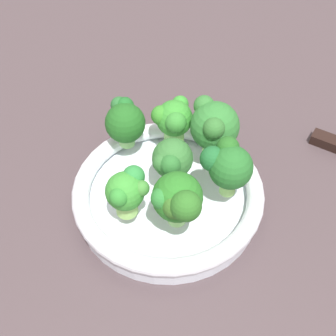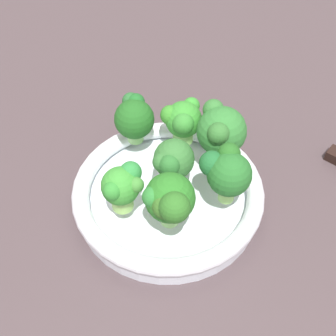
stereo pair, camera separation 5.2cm
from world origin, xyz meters
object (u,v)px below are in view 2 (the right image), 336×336
at_px(broccoli_floret_1, 183,120).
at_px(broccoli_floret_3, 134,117).
at_px(broccoli_floret_0, 227,171).
at_px(broccoli_floret_2, 221,131).
at_px(broccoli_floret_4, 122,186).
at_px(broccoli_floret_5, 171,201).
at_px(broccoli_floret_6, 173,161).
at_px(bowl, 168,194).

bearing_deg(broccoli_floret_1, broccoli_floret_3, 12.60).
relative_size(broccoli_floret_1, broccoli_floret_3, 0.97).
bearing_deg(broccoli_floret_0, broccoli_floret_1, -46.95).
bearing_deg(broccoli_floret_2, broccoli_floret_3, -0.87).
height_order(broccoli_floret_1, broccoli_floret_4, same).
bearing_deg(broccoli_floret_0, broccoli_floret_4, 23.64).
bearing_deg(broccoli_floret_5, broccoli_floret_2, -103.32).
relative_size(broccoli_floret_3, broccoli_floret_4, 1.05).
distance_m(broccoli_floret_0, broccoli_floret_6, 0.07).
bearing_deg(broccoli_floret_1, broccoli_floret_4, 73.74).
height_order(broccoli_floret_0, broccoli_floret_5, broccoli_floret_5).
bearing_deg(broccoli_floret_2, broccoli_floret_0, 108.00).
bearing_deg(broccoli_floret_3, broccoli_floret_2, 179.13).
height_order(bowl, broccoli_floret_6, broccoli_floret_6).
distance_m(broccoli_floret_1, broccoli_floret_3, 0.06).
relative_size(bowl, broccoli_floret_0, 3.40).
bearing_deg(bowl, broccoli_floret_1, -87.43).
xyz_separation_m(broccoli_floret_1, broccoli_floret_6, (-0.01, 0.07, -0.00)).
relative_size(broccoli_floret_1, broccoli_floret_6, 1.04).
distance_m(broccoli_floret_0, broccoli_floret_2, 0.07).
distance_m(broccoli_floret_3, broccoli_floret_5, 0.15).
distance_m(broccoli_floret_1, broccoli_floret_5, 0.14).
height_order(broccoli_floret_1, broccoli_floret_3, broccoli_floret_3).
height_order(broccoli_floret_0, broccoli_floret_3, broccoli_floret_0).
distance_m(broccoli_floret_1, broccoli_floret_2, 0.06).
distance_m(broccoli_floret_1, broccoli_floret_6, 0.07).
relative_size(broccoli_floret_2, broccoli_floret_6, 1.30).
bearing_deg(broccoli_floret_4, broccoli_floret_0, -156.36).
bearing_deg(broccoli_floret_6, broccoli_floret_4, 52.40).
bearing_deg(broccoli_floret_3, broccoli_floret_6, 140.36).
xyz_separation_m(bowl, broccoli_floret_3, (0.07, -0.07, 0.06)).
bearing_deg(broccoli_floret_2, broccoli_floret_1, -16.38).
height_order(broccoli_floret_2, broccoli_floret_3, broccoli_floret_2).
xyz_separation_m(broccoli_floret_4, broccoli_floret_5, (-0.06, 0.01, 0.01)).
bearing_deg(broccoli_floret_5, broccoli_floret_1, -80.11).
xyz_separation_m(broccoli_floret_0, broccoli_floret_4, (0.11, 0.05, -0.01)).
bearing_deg(broccoli_floret_3, broccoli_floret_4, 102.36).
bearing_deg(broccoli_floret_2, broccoli_floret_5, 76.68).
height_order(broccoli_floret_1, broccoli_floret_5, broccoli_floret_5).
bearing_deg(bowl, broccoli_floret_3, -45.39).
distance_m(bowl, broccoli_floret_1, 0.10).
xyz_separation_m(broccoli_floret_2, broccoli_floret_4, (0.09, 0.11, -0.01)).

